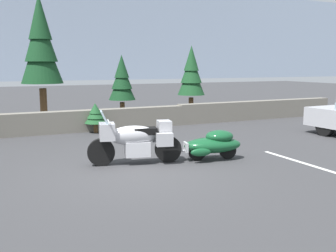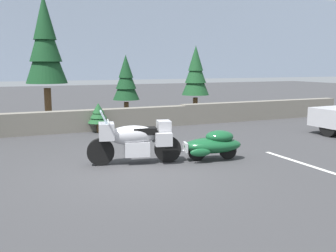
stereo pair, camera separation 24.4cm
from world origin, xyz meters
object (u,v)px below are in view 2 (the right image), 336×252
object	(u,v)px
car_shaped_trailer	(213,144)
pine_tree_far_right	(196,73)
touring_motorcycle	(134,139)
pine_tree_tall	(45,44)
pine_tree_secondary	(126,80)

from	to	relation	value
car_shaped_trailer	pine_tree_far_right	size ratio (longest dim) A/B	0.68
touring_motorcycle	pine_tree_far_right	bearing A→B (deg)	52.40
car_shaped_trailer	pine_tree_tall	distance (m)	8.92
pine_tree_far_right	touring_motorcycle	bearing A→B (deg)	-127.60
car_shaped_trailer	pine_tree_secondary	size ratio (longest dim) A/B	0.78
pine_tree_secondary	pine_tree_tall	bearing A→B (deg)	176.65
pine_tree_tall	car_shaped_trailer	bearing A→B (deg)	-68.42
touring_motorcycle	pine_tree_far_right	distance (m)	8.71
touring_motorcycle	pine_tree_secondary	distance (m)	7.62
pine_tree_secondary	car_shaped_trailer	bearing A→B (deg)	-91.01
touring_motorcycle	car_shaped_trailer	size ratio (longest dim) A/B	1.03
car_shaped_trailer	pine_tree_far_right	distance (m)	8.12
pine_tree_secondary	pine_tree_far_right	world-z (taller)	pine_tree_far_right
car_shaped_trailer	pine_tree_secondary	distance (m)	7.80
car_shaped_trailer	pine_tree_tall	world-z (taller)	pine_tree_tall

